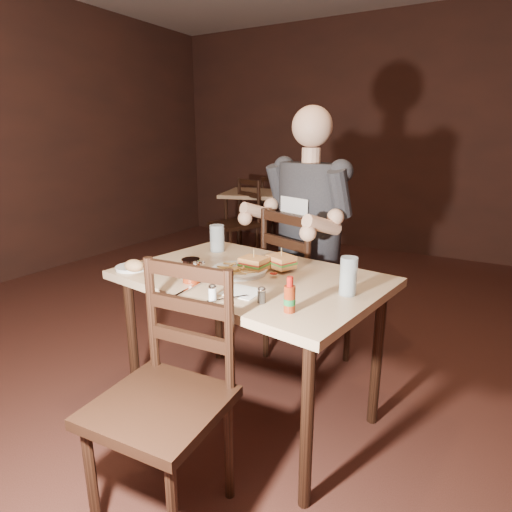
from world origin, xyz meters
The scene contains 24 objects.
room_shell centered at (0.00, 0.00, 1.40)m, with size 7.00×7.00×7.00m.
main_table centered at (0.22, -0.24, 0.69)m, with size 1.33×0.98×0.77m.
bg_table centered at (-1.30, 2.50, 0.68)m, with size 1.00×1.00×0.77m.
chair_far centered at (0.24, 0.43, 0.50)m, with size 0.46×0.50×0.99m, color black, non-canonical shape.
chair_near centered at (0.26, -0.94, 0.48)m, with size 0.44×0.49×0.96m, color black, non-canonical shape.
bg_chair_far centered at (-1.30, 3.05, 0.46)m, with size 0.42×0.46×0.91m, color black, non-canonical shape.
bg_chair_near centered at (-1.30, 1.95, 0.48)m, with size 0.44×0.48×0.95m, color black, non-canonical shape.
diner centered at (0.22, 0.38, 1.05)m, with size 0.62×0.48×1.07m, color #2D2E32, non-canonical shape.
dinner_plate centered at (0.16, -0.25, 0.78)m, with size 0.27×0.27×0.02m, color white.
sandwich_left centered at (0.22, -0.21, 0.84)m, with size 0.12×0.10×0.10m, color #DE954D, non-canonical shape.
sandwich_right centered at (0.32, -0.11, 0.84)m, with size 0.12×0.10×0.10m, color #DE954D, non-canonical shape.
fries_pile centered at (0.16, -0.29, 0.80)m, with size 0.22×0.15×0.04m, color tan, non-canonical shape.
ketchup_dollop centered at (0.34, -0.23, 0.79)m, with size 0.04×0.04×0.01m, color maroon.
glass_left centered at (-0.17, 0.03, 0.85)m, with size 0.08×0.08×0.15m, color silver.
glass_right centered at (0.71, -0.27, 0.85)m, with size 0.07×0.07×0.16m, color silver.
hot_sauce centered at (0.58, -0.56, 0.84)m, with size 0.04×0.04×0.14m, color maroon, non-canonical shape.
salt_shaker centered at (0.25, -0.60, 0.80)m, with size 0.03×0.03×0.06m, color white, non-canonical shape.
pepper_shaker centered at (0.44, -0.53, 0.80)m, with size 0.03×0.03×0.06m, color #38332D, non-canonical shape.
syrup_dispenser centered at (0.04, -0.47, 0.82)m, with size 0.08×0.08×0.11m, color maroon, non-canonical shape.
napkin centered at (0.31, -0.47, 0.77)m, with size 0.16×0.15×0.00m, color white.
knife centered at (0.10, -0.57, 0.78)m, with size 0.01×0.22×0.01m, color silver.
fork centered at (0.31, -0.58, 0.78)m, with size 0.01×0.17×0.01m, color silver.
side_plate centered at (-0.34, -0.47, 0.78)m, with size 0.15×0.15×0.01m, color white.
bread_roll centered at (-0.27, -0.51, 0.81)m, with size 0.10×0.08×0.06m, color tan.
Camera 1 is at (1.23, -1.92, 1.41)m, focal length 30.00 mm.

